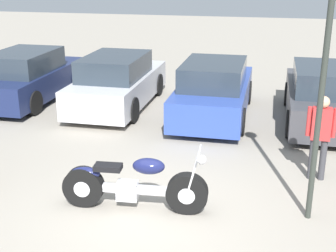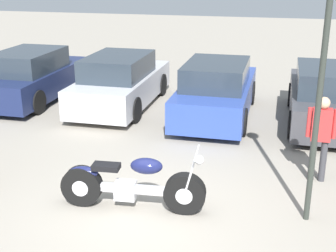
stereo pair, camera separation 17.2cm
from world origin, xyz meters
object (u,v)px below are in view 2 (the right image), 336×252
Objects in this scene: parked_car_navy at (33,77)px; parked_car_dark_grey at (327,97)px; parked_car_blue at (217,91)px; lamp_post at (324,54)px; parked_car_silver at (121,82)px; person_standing at (321,132)px; motorcycle at (131,185)px.

parked_car_navy is 1.00× the size of parked_car_dark_grey.
parked_car_blue is 1.14× the size of lamp_post.
person_standing is (5.07, -3.67, 0.26)m from parked_car_silver.
motorcycle is at bearing -97.12° from parked_car_blue.
parked_car_silver is at bearing 173.51° from parked_car_blue.
parked_car_silver is 5.45m from parked_car_dark_grey.
parked_car_navy and parked_car_blue have the same top height.
parked_car_silver is (-2.07, 5.49, 0.27)m from motorcycle.
parked_car_dark_grey is 2.70× the size of person_standing.
person_standing is (-0.37, -3.42, 0.26)m from parked_car_dark_grey.
parked_car_blue is at bearing 124.97° from person_standing.
parked_car_blue is 1.00× the size of parked_car_dark_grey.
parked_car_blue is 2.72m from parked_car_dark_grey.
parked_car_silver is at bearing 177.35° from parked_car_dark_grey.
parked_car_dark_grey is (2.72, 0.06, 0.00)m from parked_car_blue.
lamp_post is at bearing -96.81° from parked_car_dark_grey.
parked_car_blue is (0.65, 5.18, 0.27)m from motorcycle.
parked_car_silver reaches higher than motorcycle.
motorcycle is at bearing -49.08° from parked_car_navy.
parked_car_silver is 2.70× the size of person_standing.
parked_car_silver is at bearing 133.25° from lamp_post.
parked_car_dark_grey is at bearing 57.25° from motorcycle.
parked_car_silver and parked_car_dark_grey have the same top height.
person_standing is (7.80, -3.72, 0.26)m from parked_car_navy.
parked_car_blue is at bearing -3.71° from parked_car_navy.
motorcycle is at bearing -69.30° from parked_car_silver.
person_standing is at bearing -55.03° from parked_car_blue.
motorcycle is 0.55× the size of parked_car_blue.
lamp_post is (2.78, 0.33, 2.20)m from motorcycle.
parked_car_navy is at bearing 154.51° from person_standing.
parked_car_navy is 2.72m from parked_car_silver.
parked_car_silver and parked_car_blue have the same top height.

